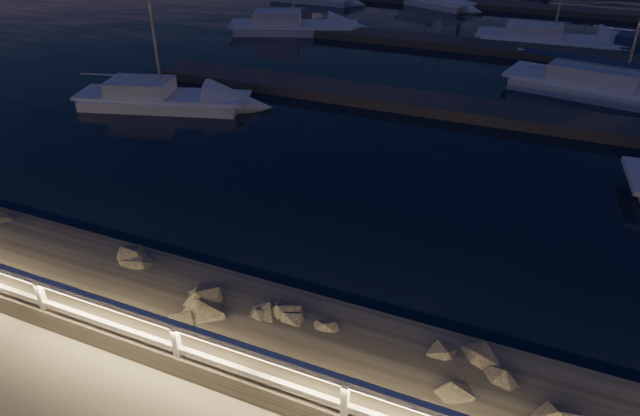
{
  "coord_description": "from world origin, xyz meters",
  "views": [
    {
      "loc": [
        6.01,
        -5.52,
        7.25
      ],
      "look_at": [
        1.85,
        4.0,
        1.28
      ],
      "focal_mm": 32.0,
      "sensor_mm": 36.0,
      "label": 1
    }
  ],
  "objects_px": {
    "sailboat_b": "(158,97)",
    "sailboat_a": "(290,25)",
    "guard_rail": "(123,318)",
    "sailboat_h": "(616,87)",
    "sailboat_g": "(549,38)"
  },
  "relations": [
    {
      "from": "sailboat_h",
      "to": "sailboat_g",
      "type": "bearing_deg",
      "value": 123.2
    },
    {
      "from": "guard_rail",
      "to": "sailboat_a",
      "type": "bearing_deg",
      "value": 110.24
    },
    {
      "from": "guard_rail",
      "to": "sailboat_g",
      "type": "relative_size",
      "value": 3.23
    },
    {
      "from": "sailboat_a",
      "to": "sailboat_h",
      "type": "height_order",
      "value": "sailboat_h"
    },
    {
      "from": "sailboat_a",
      "to": "sailboat_h",
      "type": "relative_size",
      "value": 0.82
    },
    {
      "from": "sailboat_g",
      "to": "guard_rail",
      "type": "bearing_deg",
      "value": -103.08
    },
    {
      "from": "sailboat_g",
      "to": "sailboat_a",
      "type": "bearing_deg",
      "value": -172.42
    },
    {
      "from": "guard_rail",
      "to": "sailboat_h",
      "type": "bearing_deg",
      "value": 68.37
    },
    {
      "from": "sailboat_b",
      "to": "sailboat_a",
      "type": "bearing_deg",
      "value": 76.71
    },
    {
      "from": "sailboat_b",
      "to": "sailboat_h",
      "type": "height_order",
      "value": "sailboat_h"
    },
    {
      "from": "guard_rail",
      "to": "sailboat_a",
      "type": "distance_m",
      "value": 27.25
    },
    {
      "from": "guard_rail",
      "to": "sailboat_g",
      "type": "bearing_deg",
      "value": 80.23
    },
    {
      "from": "sailboat_b",
      "to": "sailboat_h",
      "type": "xyz_separation_m",
      "value": [
        16.72,
        8.51,
        0.04
      ]
    },
    {
      "from": "sailboat_a",
      "to": "sailboat_b",
      "type": "xyz_separation_m",
      "value": [
        0.82,
        -13.61,
        -0.05
      ]
    },
    {
      "from": "guard_rail",
      "to": "sailboat_b",
      "type": "xyz_separation_m",
      "value": [
        -8.61,
        11.95,
        -0.97
      ]
    }
  ]
}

